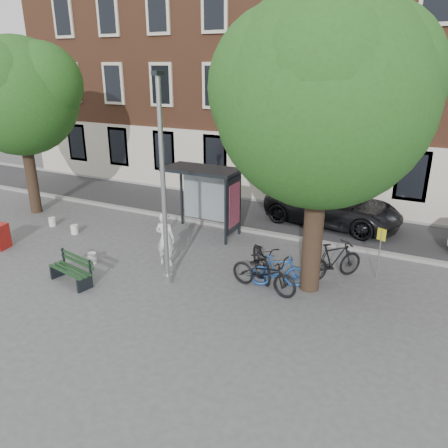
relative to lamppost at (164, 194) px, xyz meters
name	(u,v)px	position (x,y,z in m)	size (l,w,h in m)	color
ground	(168,281)	(0.00, 0.00, -2.78)	(90.00, 90.00, 0.00)	#4C4C4F
road	(256,215)	(0.00, 7.00, -2.78)	(40.00, 4.00, 0.01)	#28282B
curb_near	(237,228)	(0.00, 5.00, -2.72)	(40.00, 0.25, 0.12)	gray
curb_far	(272,202)	(0.00, 9.00, -2.72)	(40.00, 0.25, 0.12)	gray
building_row	(305,48)	(0.00, 13.00, 4.22)	(30.00, 8.00, 14.00)	brown
lamppost	(164,194)	(0.00, 0.00, 0.00)	(0.28, 0.35, 6.11)	#9EA0A3
tree_right	(323,92)	(4.01, 1.38, 2.83)	(5.76, 5.60, 8.20)	black
tree_left	(16,91)	(-8.99, 2.88, 2.43)	(5.18, 4.86, 7.40)	black
bus_shelter	(212,187)	(-0.61, 4.11, -0.87)	(2.85, 1.45, 2.62)	#1E2328
painter	(165,239)	(-0.71, 1.00, -1.88)	(0.66, 0.43, 1.82)	silver
bench	(72,271)	(-2.55, -1.34, -2.40)	(1.70, 0.85, 0.84)	#1E2328
bike_a	(264,273)	(2.82, 0.78, -2.22)	(0.75, 2.14, 1.13)	black
bike_b	(278,271)	(3.12, 1.21, -2.28)	(0.47, 1.67, 1.00)	#1B4898
bike_c	(262,259)	(2.40, 1.69, -2.22)	(0.75, 2.15, 1.13)	black
bike_d	(334,261)	(4.47, 2.44, -2.17)	(0.57, 2.03, 1.22)	black
car_dark	(333,206)	(3.27, 7.36, -2.02)	(2.53, 5.49, 1.53)	black
bucket_a	(92,258)	(-3.00, 0.00, -2.60)	(0.28, 0.28, 0.36)	silver
bucket_b	(74,230)	(-5.48, 1.73, -2.60)	(0.28, 0.28, 0.36)	white
bucket_c	(52,222)	(-6.95, 2.00, -2.60)	(0.28, 0.28, 0.36)	silver
notice_sign	(380,244)	(5.68, 3.09, -1.65)	(0.27, 0.14, 1.64)	#9EA0A3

